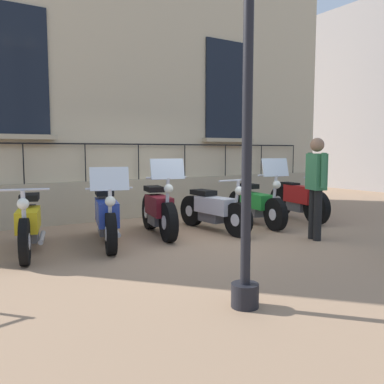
# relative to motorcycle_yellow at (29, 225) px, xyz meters

# --- Properties ---
(ground_plane) EXTENTS (60.00, 60.00, 0.00)m
(ground_plane) POSITION_rel_motorcycle_yellow_xyz_m (0.34, 2.85, -0.43)
(ground_plane) COLOR #9E7A5B
(building_facade) EXTENTS (0.82, 12.00, 7.37)m
(building_facade) POSITION_rel_motorcycle_yellow_xyz_m (-2.57, 2.85, 3.13)
(building_facade) COLOR #C6B28E
(building_facade) RESTS_ON ground_plane
(motorcycle_yellow) EXTENTS (2.11, 0.86, 1.05)m
(motorcycle_yellow) POSITION_rel_motorcycle_yellow_xyz_m (0.00, 0.00, 0.00)
(motorcycle_yellow) COLOR black
(motorcycle_yellow) RESTS_ON ground_plane
(motorcycle_blue) EXTENTS (2.08, 0.92, 1.32)m
(motorcycle_blue) POSITION_rel_motorcycle_yellow_xyz_m (0.09, 1.21, 0.03)
(motorcycle_blue) COLOR black
(motorcycle_blue) RESTS_ON ground_plane
(motorcycle_maroon) EXTENTS (1.94, 0.80, 1.43)m
(motorcycle_maroon) POSITION_rel_motorcycle_yellow_xyz_m (-0.11, 2.30, 0.02)
(motorcycle_maroon) COLOR black
(motorcycle_maroon) RESTS_ON ground_plane
(motorcycle_silver) EXTENTS (2.05, 0.75, 1.05)m
(motorcycle_silver) POSITION_rel_motorcycle_yellow_xyz_m (0.11, 3.39, -0.02)
(motorcycle_silver) COLOR black
(motorcycle_silver) RESTS_ON ground_plane
(motorcycle_green) EXTENTS (2.14, 0.74, 1.42)m
(motorcycle_green) POSITION_rel_motorcycle_yellow_xyz_m (0.03, 4.54, 0.01)
(motorcycle_green) COLOR black
(motorcycle_green) RESTS_ON ground_plane
(motorcycle_red) EXTENTS (2.00, 0.62, 1.02)m
(motorcycle_red) POSITION_rel_motorcycle_yellow_xyz_m (0.08, 5.75, 0.01)
(motorcycle_red) COLOR black
(motorcycle_red) RESTS_ON ground_plane
(pedestrian_standing) EXTENTS (0.51, 0.32, 1.79)m
(pedestrian_standing) POSITION_rel_motorcycle_yellow_xyz_m (1.71, 4.44, 0.59)
(pedestrian_standing) COLOR black
(pedestrian_standing) RESTS_ON ground_plane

